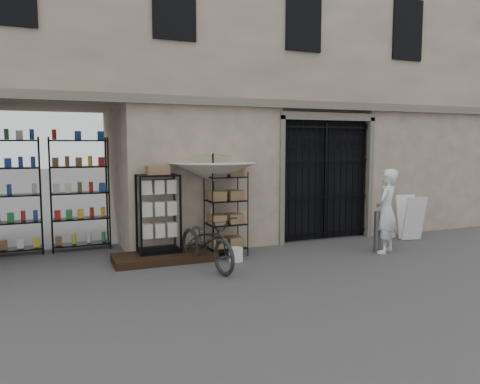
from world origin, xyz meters
name	(u,v)px	position (x,y,z in m)	size (l,w,h in m)	color
ground	(307,268)	(0.00, 0.00, 0.00)	(80.00, 80.00, 0.00)	#242427
main_building	(230,61)	(0.00, 4.00, 4.50)	(14.00, 4.00, 9.00)	tan
shop_recess	(48,185)	(-4.50, 2.80, 1.50)	(3.00, 1.70, 3.00)	black
shop_shelving	(46,195)	(-4.55, 3.30, 1.25)	(2.70, 0.50, 2.50)	black
iron_gate	(322,178)	(1.75, 2.28, 1.50)	(2.50, 0.21, 3.00)	black
step_platform	(164,257)	(-2.40, 1.55, 0.07)	(2.00, 0.90, 0.15)	black
display_cabinet	(159,218)	(-2.46, 1.70, 0.86)	(0.92, 0.75, 1.72)	black
wire_rack	(226,214)	(-1.06, 1.56, 0.87)	(0.93, 0.81, 1.77)	black
market_umbrella	(213,167)	(-1.28, 1.72, 1.86)	(1.97, 2.00, 2.58)	black
white_bucket	(236,254)	(-1.06, 0.99, 0.14)	(0.28, 0.28, 0.27)	silver
bicycle	(207,268)	(-1.76, 0.73, 0.00)	(0.68, 1.03, 1.95)	black
steel_bollard	(378,232)	(2.11, 0.57, 0.44)	(0.16, 0.16, 0.88)	slate
shopkeeper	(385,253)	(2.21, 0.43, 0.00)	(0.66, 1.82, 0.44)	silver
easel_sign	(411,218)	(3.67, 1.27, 0.55)	(0.61, 0.67, 1.07)	silver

